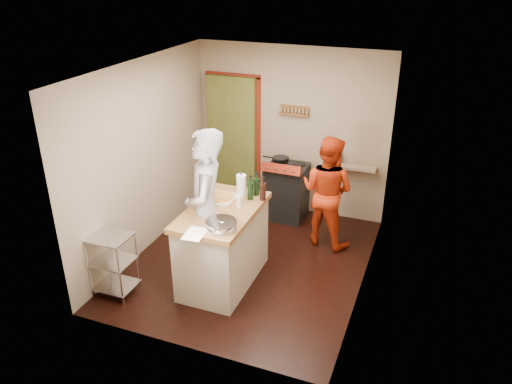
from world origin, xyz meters
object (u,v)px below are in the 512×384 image
island (223,244)px  person_stripe (206,210)px  stove (286,191)px  person_red (327,191)px  wire_shelving (113,262)px

island → person_stripe: (-0.17, -0.09, 0.48)m
stove → person_red: size_ratio=0.63×
wire_shelving → island: island is taller
stove → person_red: 0.98m
wire_shelving → island: 1.33m
wire_shelving → person_stripe: bearing=32.7°
wire_shelving → person_stripe: 1.27m
stove → island: bearing=-95.9°
person_stripe → island: bearing=95.4°
island → person_red: size_ratio=0.92×
wire_shelving → person_red: person_red is taller
person_stripe → wire_shelving: bearing=-79.3°
stove → wire_shelving: stove is taller
stove → person_red: person_red is taller
wire_shelving → island: (1.13, 0.70, 0.09)m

